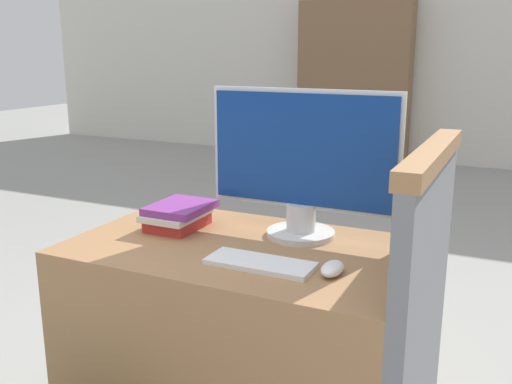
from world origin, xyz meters
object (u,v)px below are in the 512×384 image
at_px(book_stack, 178,215).
at_px(mouse, 332,269).
at_px(keyboard, 260,263).
at_px(monitor, 302,164).

bearing_deg(book_stack, mouse, -16.38).
bearing_deg(mouse, book_stack, 163.62).
xyz_separation_m(keyboard, book_stack, (-0.42, 0.21, 0.04)).
xyz_separation_m(monitor, keyboard, (-0.01, -0.31, -0.25)).
relative_size(monitor, keyboard, 2.04).
relative_size(monitor, book_stack, 2.69).
relative_size(keyboard, mouse, 2.95).
height_order(monitor, mouse, monitor).
height_order(mouse, book_stack, book_stack).
bearing_deg(mouse, monitor, 125.65).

